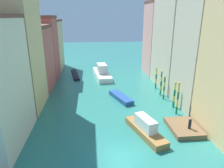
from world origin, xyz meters
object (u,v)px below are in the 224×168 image
(mooring_pole_3, at_px, (161,83))
(person_on_dock, at_px, (190,124))
(waterfront_dock, at_px, (184,127))
(gondola_black, at_px, (75,75))
(mooring_pole_1, at_px, (174,94))
(motorboat_0, at_px, (121,97))
(motorboat_1, at_px, (145,128))
(mooring_pole_4, at_px, (156,78))
(mooring_pole_2, at_px, (164,87))
(vaporetto_white, at_px, (102,73))
(mooring_pole_0, at_px, (178,98))

(mooring_pole_3, bearing_deg, person_on_dock, -92.86)
(waterfront_dock, xyz_separation_m, gondola_black, (-16.05, 27.90, -0.10))
(mooring_pole_1, distance_m, gondola_black, 27.36)
(motorboat_0, bearing_deg, mooring_pole_3, 10.59)
(person_on_dock, relative_size, motorboat_1, 0.20)
(mooring_pole_4, relative_size, motorboat_1, 0.56)
(mooring_pole_2, xyz_separation_m, mooring_pole_4, (0.34, 5.78, 0.02))
(mooring_pole_3, relative_size, vaporetto_white, 0.41)
(mooring_pole_1, relative_size, mooring_pole_3, 0.93)
(mooring_pole_2, xyz_separation_m, gondola_black, (-17.00, 17.34, -2.00))
(mooring_pole_3, relative_size, motorboat_1, 0.61)
(gondola_black, distance_m, motorboat_1, 30.43)
(mooring_pole_2, distance_m, motorboat_1, 12.89)
(person_on_dock, distance_m, motorboat_1, 5.75)
(mooring_pole_2, bearing_deg, person_on_dock, -92.99)
(mooring_pole_2, bearing_deg, vaporetto_white, 124.17)
(mooring_pole_4, xyz_separation_m, gondola_black, (-17.34, 11.56, -2.02))
(person_on_dock, bearing_deg, motorboat_1, 177.79)
(mooring_pole_4, distance_m, motorboat_1, 18.24)
(waterfront_dock, height_order, mooring_pole_4, mooring_pole_4)
(motorboat_0, bearing_deg, gondola_black, 118.87)
(mooring_pole_3, relative_size, motorboat_0, 0.72)
(mooring_pole_0, bearing_deg, waterfront_dock, -101.16)
(mooring_pole_1, height_order, mooring_pole_3, mooring_pole_3)
(mooring_pole_2, distance_m, motorboat_0, 7.96)
(mooring_pole_2, xyz_separation_m, motorboat_1, (-6.32, -11.15, -1.36))
(person_on_dock, xyz_separation_m, vaporetto_white, (-9.69, 26.53, -0.24))
(mooring_pole_1, relative_size, gondola_black, 0.45)
(waterfront_dock, distance_m, vaporetto_white, 27.37)
(person_on_dock, xyz_separation_m, mooring_pole_4, (0.94, 17.15, 0.91))
(waterfront_dock, height_order, gondola_black, waterfront_dock)
(mooring_pole_3, bearing_deg, waterfront_dock, -94.69)
(gondola_black, relative_size, motorboat_1, 1.25)
(mooring_pole_1, relative_size, mooring_pole_4, 1.01)
(waterfront_dock, distance_m, mooring_pole_3, 12.77)
(waterfront_dock, xyz_separation_m, mooring_pole_3, (1.03, 12.56, 2.11))
(motorboat_0, bearing_deg, mooring_pole_1, -27.26)
(waterfront_dock, height_order, person_on_dock, person_on_dock)
(vaporetto_white, bearing_deg, gondola_black, 161.96)
(person_on_dock, relative_size, mooring_pole_1, 0.34)
(waterfront_dock, relative_size, vaporetto_white, 0.44)
(mooring_pole_0, bearing_deg, motorboat_0, 139.48)
(person_on_dock, relative_size, motorboat_0, 0.23)
(mooring_pole_0, relative_size, mooring_pole_3, 1.08)
(person_on_dock, xyz_separation_m, mooring_pole_1, (1.01, 7.71, 0.93))
(waterfront_dock, xyz_separation_m, mooring_pole_1, (1.37, 6.90, 1.94))
(mooring_pole_2, height_order, vaporetto_white, mooring_pole_2)
(waterfront_dock, distance_m, gondola_black, 32.19)
(motorboat_0, height_order, motorboat_1, motorboat_1)
(mooring_pole_0, distance_m, mooring_pole_4, 11.81)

